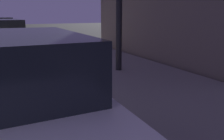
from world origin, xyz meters
The scene contains 2 objects.
car_white centered at (2.85, 2.71, 0.71)m, with size 2.02×4.07×1.43m.
car_yellow_cab centered at (2.85, 9.57, 0.72)m, with size 2.14×4.38×1.43m.
Camera 1 is at (2.84, 0.22, 1.63)m, focal length 36.53 mm.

